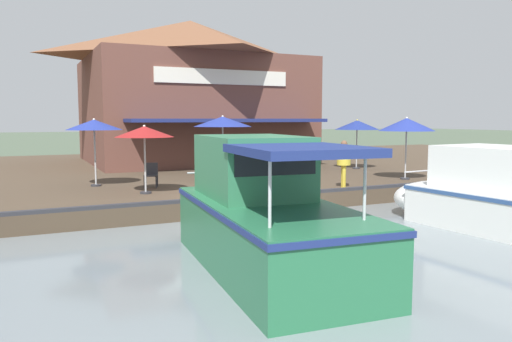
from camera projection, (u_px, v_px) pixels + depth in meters
ground_plane at (243, 219)px, 14.86m from camera, size 220.00×220.00×0.00m
quay_deck at (153, 173)px, 24.72m from camera, size 22.00×56.00×0.60m
quay_edge_fender at (242, 197)px, 14.88m from camera, size 0.20×50.40×0.10m
waterfront_restaurant at (191, 90)px, 28.07m from camera, size 11.83×11.68×7.81m
patio_umbrella_mid_patio_right at (407, 125)px, 19.39m from camera, size 2.17×2.17×2.44m
patio_umbrella_by_entrance at (94, 125)px, 17.41m from camera, size 1.93×1.93×2.39m
patio_umbrella_back_row at (357, 125)px, 23.62m from camera, size 2.10×2.10×2.35m
patio_umbrella_near_quay_edge at (144, 132)px, 15.66m from camera, size 1.85×1.85×2.18m
patio_umbrella_mid_patio_left at (223, 122)px, 19.51m from camera, size 2.28×2.28×2.50m
cafe_chair_far_corner_seat at (151, 174)px, 17.28m from camera, size 0.57×0.57×0.85m
cafe_chair_mid_patio at (252, 162)px, 21.70m from camera, size 0.52×0.52×0.85m
cafe_chair_back_row_seat at (233, 175)px, 16.81m from camera, size 0.57×0.57×0.85m
person_near_entrance at (344, 158)px, 17.04m from camera, size 0.46×0.46×1.64m
motorboat_nearest_quay at (257, 214)px, 10.09m from camera, size 6.75×2.82×2.54m
tree_behind_restaurant at (178, 85)px, 29.60m from camera, size 3.73×3.55×6.22m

